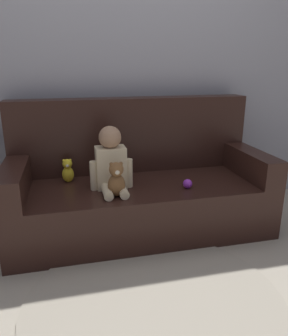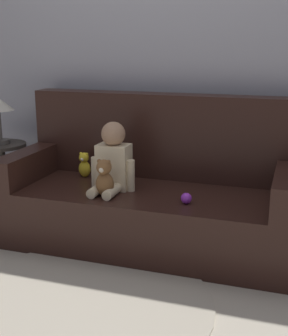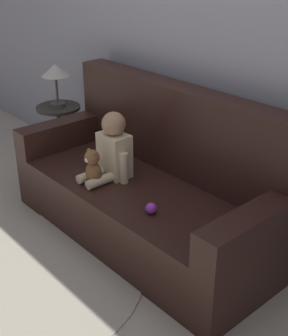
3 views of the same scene
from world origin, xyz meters
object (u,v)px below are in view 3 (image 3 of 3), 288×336
person_baby (112,150)px  teddy_bear_brown (93,167)px  couch (152,188)px  toy_ball (151,208)px  side_table (57,92)px  plush_toy_side (109,143)px

person_baby → teddy_bear_brown: (0.01, -0.16, -0.07)m
couch → toy_ball: couch is taller
couch → side_table: bearing=177.2°
couch → person_baby: couch is taller
person_baby → plush_toy_side: 0.37m
person_baby → plush_toy_side: bearing=147.0°
plush_toy_side → person_baby: bearing=-33.0°
plush_toy_side → toy_ball: plush_toy_side is taller
toy_ball → side_table: 1.56m
couch → side_table: couch is taller
teddy_bear_brown → side_table: side_table is taller
person_baby → side_table: bearing=168.2°
plush_toy_side → couch: bearing=-5.1°
couch → plush_toy_side: size_ratio=10.58×
plush_toy_side → side_table: (-0.68, 0.01, 0.22)m
side_table → plush_toy_side: bearing=-1.0°
couch → teddy_bear_brown: (-0.21, -0.31, 0.18)m
toy_ball → side_table: side_table is taller
side_table → teddy_bear_brown: bearing=-20.4°
person_baby → teddy_bear_brown: size_ratio=1.84×
teddy_bear_brown → plush_toy_side: (-0.31, 0.36, -0.03)m
couch → side_table: 1.26m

